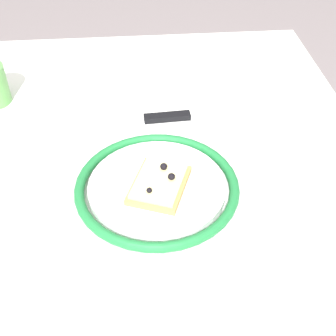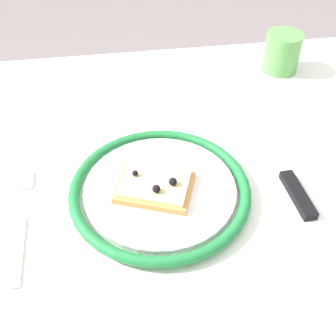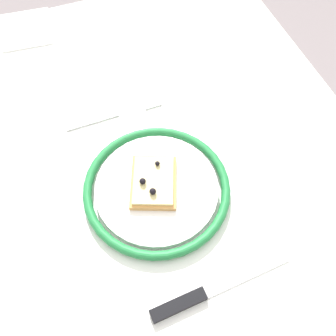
{
  "view_description": "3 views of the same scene",
  "coord_description": "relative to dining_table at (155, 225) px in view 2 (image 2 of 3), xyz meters",
  "views": [
    {
      "loc": [
        -0.51,
        0.01,
        1.26
      ],
      "look_at": [
        0.03,
        -0.04,
        0.78
      ],
      "focal_mm": 48.53,
      "sensor_mm": 36.0,
      "label": 1
    },
    {
      "loc": [
        -0.04,
        -0.43,
        1.2
      ],
      "look_at": [
        0.02,
        0.01,
        0.77
      ],
      "focal_mm": 44.44,
      "sensor_mm": 36.0,
      "label": 2
    },
    {
      "loc": [
        0.3,
        -0.1,
        1.34
      ],
      "look_at": [
        -0.01,
        0.01,
        0.78
      ],
      "focal_mm": 39.15,
      "sensor_mm": 36.0,
      "label": 3
    }
  ],
  "objects": [
    {
      "name": "dining_table",
      "position": [
        0.0,
        0.0,
        0.0
      ],
      "size": [
        1.15,
        0.83,
        0.75
      ],
      "color": "white",
      "rests_on": "ground_plane"
    },
    {
      "name": "knife",
      "position": [
        0.2,
        -0.02,
        0.1
      ],
      "size": [
        0.03,
        0.24,
        0.01
      ],
      "color": "silver",
      "rests_on": "dining_table"
    },
    {
      "name": "cup",
      "position": [
        0.3,
        0.29,
        0.13
      ],
      "size": [
        0.07,
        0.07,
        0.08
      ],
      "primitive_type": "cylinder",
      "color": "#599E4C",
      "rests_on": "dining_table"
    },
    {
      "name": "plate",
      "position": [
        0.01,
        -0.02,
        0.1
      ],
      "size": [
        0.26,
        0.26,
        0.02
      ],
      "color": "white",
      "rests_on": "dining_table"
    },
    {
      "name": "pizza_slice_near",
      "position": [
        0.0,
        -0.02,
        0.12
      ],
      "size": [
        0.13,
        0.11,
        0.03
      ],
      "color": "tan",
      "rests_on": "plate"
    },
    {
      "name": "fork",
      "position": [
        -0.19,
        -0.04,
        0.09
      ],
      "size": [
        0.02,
        0.2,
        0.0
      ],
      "color": "silver",
      "rests_on": "dining_table"
    }
  ]
}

